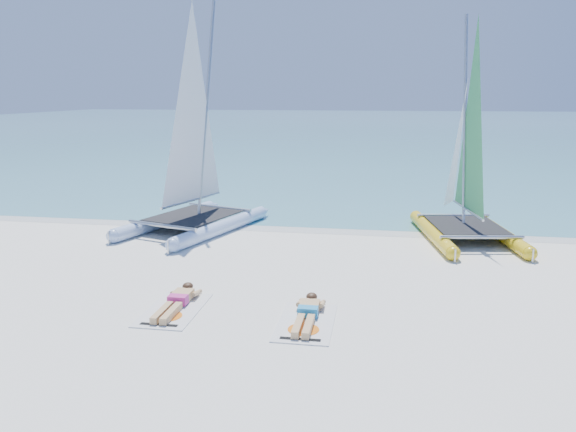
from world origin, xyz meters
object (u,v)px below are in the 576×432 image
object	(u,v)px
catamaran_yellow	(465,166)
sunbather_b	(308,313)
catamaran_blue	(194,161)
towel_a	(174,310)
towel_b	(306,322)
sunbather_a	(177,301)

from	to	relation	value
catamaran_yellow	sunbather_b	world-z (taller)	catamaran_yellow
catamaran_yellow	catamaran_blue	bearing A→B (deg)	175.00
catamaran_yellow	towel_a	size ratio (longest dim) A/B	3.50
catamaran_blue	catamaran_yellow	world-z (taller)	catamaran_blue
towel_a	towel_b	world-z (taller)	same
towel_a	sunbather_a	world-z (taller)	sunbather_a
sunbather_a	towel_b	world-z (taller)	sunbather_a
catamaran_yellow	sunbather_b	size ratio (longest dim) A/B	3.76
towel_a	catamaran_blue	bearing A→B (deg)	104.89
towel_b	sunbather_b	world-z (taller)	sunbather_b
catamaran_yellow	sunbather_b	bearing A→B (deg)	-126.63
sunbather_a	sunbather_b	bearing A→B (deg)	-4.00
sunbather_b	catamaran_blue	bearing A→B (deg)	123.92
sunbather_a	sunbather_b	xyz separation A→B (m)	(2.59, -0.18, 0.00)
catamaran_blue	sunbather_a	distance (m)	6.71
catamaran_yellow	sunbather_b	xyz separation A→B (m)	(-3.61, -6.94, -1.92)
catamaran_yellow	sunbather_a	world-z (taller)	catamaran_yellow
sunbather_a	towel_b	bearing A→B (deg)	-8.20
catamaran_blue	catamaran_yellow	distance (m)	7.91
catamaran_yellow	towel_a	distance (m)	9.53
sunbather_a	towel_b	distance (m)	2.62
towel_b	sunbather_b	xyz separation A→B (m)	(-0.00, 0.19, 0.11)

